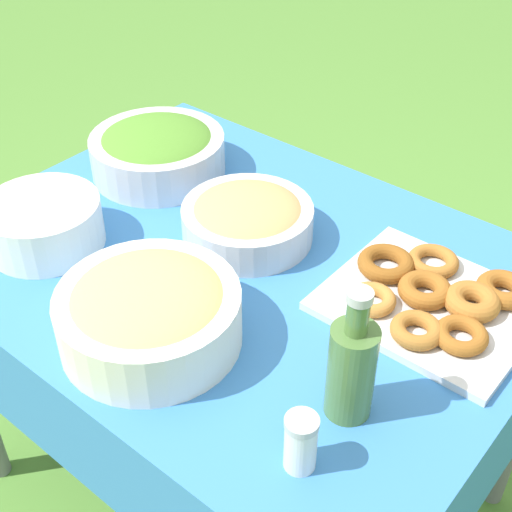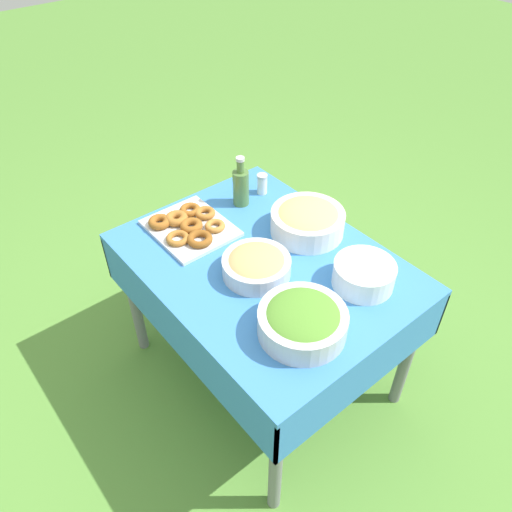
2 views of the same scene
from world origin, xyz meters
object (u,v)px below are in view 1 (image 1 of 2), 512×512
donut_platter (433,298)px  olive_oil_bottle (352,367)px  plate_stack (44,224)px  bread_bowl (247,219)px  pasta_bowl (149,312)px  salad_bowl (158,150)px

donut_platter → olive_oil_bottle: size_ratio=1.50×
plate_stack → bread_bowl: size_ratio=0.88×
pasta_bowl → donut_platter: 0.50m
salad_bowl → bread_bowl: salad_bowl is taller
pasta_bowl → bread_bowl: 0.34m
donut_platter → pasta_bowl: bearing=-130.9°
olive_oil_bottle → pasta_bowl: bearing=-166.0°
donut_platter → bread_bowl: (-0.39, -0.05, 0.02)m
donut_platter → olive_oil_bottle: (0.01, -0.29, 0.07)m
salad_bowl → donut_platter: 0.71m
donut_platter → olive_oil_bottle: olive_oil_bottle is taller
plate_stack → olive_oil_bottle: (0.70, 0.03, 0.04)m
pasta_bowl → donut_platter: size_ratio=0.87×
salad_bowl → olive_oil_bottle: (0.73, -0.31, 0.03)m
salad_bowl → donut_platter: size_ratio=0.86×
pasta_bowl → donut_platter: (0.33, 0.38, -0.04)m
plate_stack → donut_platter: bearing=25.0°
salad_bowl → plate_stack: size_ratio=1.32×
olive_oil_bottle → bread_bowl: 0.48m
bread_bowl → donut_platter: bearing=7.1°
pasta_bowl → olive_oil_bottle: 0.35m
salad_bowl → plate_stack: salad_bowl is taller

